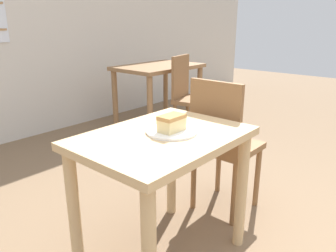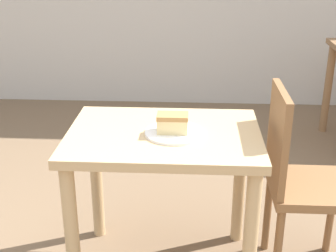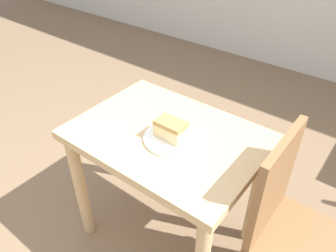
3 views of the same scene
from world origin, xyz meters
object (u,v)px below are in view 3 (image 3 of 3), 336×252
plate (173,138)px  cake_slice (171,129)px  chair_near_window (291,231)px  dining_table_near (167,156)px

plate → cake_slice: 0.05m
chair_near_window → dining_table_near: bearing=91.9°
chair_near_window → cake_slice: size_ratio=6.92×
dining_table_near → chair_near_window: size_ratio=0.92×
dining_table_near → cake_slice: (0.04, -0.02, 0.19)m
cake_slice → dining_table_near: bearing=147.9°
chair_near_window → cake_slice: (-0.56, -0.04, 0.27)m
plate → cake_slice: cake_slice is taller
chair_near_window → plate: 0.60m
dining_table_near → plate: bearing=-21.7°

